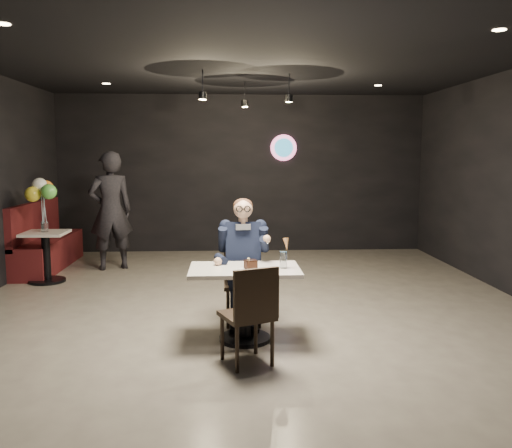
{
  "coord_description": "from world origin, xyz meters",
  "views": [
    {
      "loc": [
        -0.27,
        -5.97,
        1.88
      ],
      "look_at": [
        0.04,
        -0.06,
        1.11
      ],
      "focal_mm": 38.0,
      "sensor_mm": 36.0,
      "label": 1
    }
  ],
  "objects": [
    {
      "name": "balloon_vase",
      "position": [
        -2.95,
        2.01,
        0.83
      ],
      "size": [
        0.1,
        0.1,
        0.15
      ],
      "primitive_type": "cylinder",
      "color": "silver",
      "rests_on": "side_table"
    },
    {
      "name": "dessert_plate",
      "position": [
        -0.05,
        -0.76,
        0.76
      ],
      "size": [
        0.23,
        0.23,
        0.01
      ],
      "primitive_type": "cylinder",
      "color": "white",
      "rests_on": "main_table"
    },
    {
      "name": "chair_near",
      "position": [
        -0.11,
        -1.26,
        0.46
      ],
      "size": [
        0.56,
        0.59,
        0.92
      ],
      "primitive_type": "cube",
      "rotation": [
        0.0,
        0.0,
        0.39
      ],
      "color": "black",
      "rests_on": "floor"
    },
    {
      "name": "wall_sign",
      "position": [
        0.8,
        4.47,
        2.0
      ],
      "size": [
        0.5,
        0.06,
        0.5
      ],
      "primitive_type": null,
      "color": "pink",
      "rests_on": "floor"
    },
    {
      "name": "booth_bench",
      "position": [
        -3.25,
        3.01,
        0.55
      ],
      "size": [
        0.55,
        2.2,
        1.1
      ],
      "primitive_type": "cube",
      "color": "#400D13",
      "rests_on": "floor"
    },
    {
      "name": "main_table",
      "position": [
        -0.11,
        -0.66,
        0.38
      ],
      "size": [
        1.1,
        0.7,
        0.75
      ],
      "primitive_type": "cube",
      "color": "silver",
      "rests_on": "floor"
    },
    {
      "name": "cake_slice",
      "position": [
        -0.05,
        -0.76,
        0.8
      ],
      "size": [
        0.14,
        0.12,
        0.08
      ],
      "primitive_type": "cube",
      "rotation": [
        0.0,
        0.0,
        0.35
      ],
      "color": "black",
      "rests_on": "dessert_plate"
    },
    {
      "name": "wafer_cone",
      "position": [
        0.31,
        -0.7,
        0.99
      ],
      "size": [
        0.07,
        0.07,
        0.12
      ],
      "primitive_type": "cone",
      "rotation": [
        0.0,
        0.0,
        0.26
      ],
      "color": "tan",
      "rests_on": "sundae_glass"
    },
    {
      "name": "passerby",
      "position": [
        -2.18,
        2.91,
        0.96
      ],
      "size": [
        0.82,
        0.69,
        1.93
      ],
      "primitive_type": "imported",
      "rotation": [
        0.0,
        0.0,
        3.52
      ],
      "color": "black",
      "rests_on": "floor"
    },
    {
      "name": "chair_far",
      "position": [
        -0.11,
        -0.11,
        0.46
      ],
      "size": [
        0.42,
        0.46,
        0.92
      ],
      "primitive_type": "cube",
      "color": "black",
      "rests_on": "floor"
    },
    {
      "name": "pendant_lights",
      "position": [
        0.0,
        2.0,
        2.88
      ],
      "size": [
        1.4,
        1.2,
        0.36
      ],
      "primitive_type": "cube",
      "color": "black",
      "rests_on": "floor"
    },
    {
      "name": "seated_man",
      "position": [
        -0.11,
        -0.11,
        0.72
      ],
      "size": [
        0.6,
        0.8,
        1.44
      ],
      "primitive_type": "cube",
      "color": "black",
      "rests_on": "floor"
    },
    {
      "name": "side_table",
      "position": [
        -2.95,
        2.01,
        0.38
      ],
      "size": [
        0.6,
        0.6,
        0.75
      ],
      "primitive_type": "cube",
      "color": "silver",
      "rests_on": "floor"
    },
    {
      "name": "floor",
      "position": [
        0.0,
        0.0,
        0.0
      ],
      "size": [
        9.0,
        9.0,
        0.0
      ],
      "primitive_type": "plane",
      "color": "gray",
      "rests_on": "ground"
    },
    {
      "name": "sundae_glass",
      "position": [
        0.28,
        -0.69,
        0.83
      ],
      "size": [
        0.07,
        0.07,
        0.17
      ],
      "primitive_type": "cylinder",
      "color": "silver",
      "rests_on": "main_table"
    },
    {
      "name": "mint_leaf",
      "position": [
        -0.03,
        -0.77,
        0.84
      ],
      "size": [
        0.07,
        0.04,
        0.01
      ],
      "primitive_type": "ellipsoid",
      "color": "green",
      "rests_on": "cake_slice"
    },
    {
      "name": "balloon_bunch",
      "position": [
        -2.95,
        2.01,
        1.23
      ],
      "size": [
        0.4,
        0.4,
        0.67
      ],
      "primitive_type": "cube",
      "color": "yellow",
      "rests_on": "balloon_vase"
    }
  ]
}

